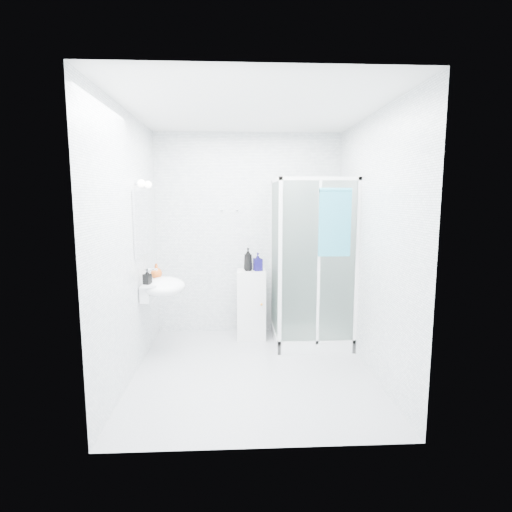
{
  "coord_description": "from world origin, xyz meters",
  "views": [
    {
      "loc": [
        -0.16,
        -3.91,
        1.76
      ],
      "look_at": [
        0.05,
        0.35,
        1.15
      ],
      "focal_mm": 28.0,
      "sensor_mm": 36.0,
      "label": 1
    }
  ],
  "objects": [
    {
      "name": "shampoo_bottle_a",
      "position": [
        -0.02,
        1.01,
        1.01
      ],
      "size": [
        0.13,
        0.13,
        0.29
      ],
      "primitive_type": "imported",
      "rotation": [
        0.0,
        0.0,
        0.23
      ],
      "color": "black",
      "rests_on": "storage_cabinet"
    },
    {
      "name": "shower_enclosure",
      "position": [
        0.67,
        0.77,
        0.45
      ],
      "size": [
        0.9,
        0.95,
        2.0
      ],
      "color": "white",
      "rests_on": "ground"
    },
    {
      "name": "soap_dispenser_black",
      "position": [
        -1.11,
        0.3,
        0.94
      ],
      "size": [
        0.1,
        0.1,
        0.16
      ],
      "primitive_type": "imported",
      "rotation": [
        0.0,
        0.0,
        -0.42
      ],
      "color": "black",
      "rests_on": "wall_basin"
    },
    {
      "name": "shampoo_bottle_b",
      "position": [
        0.1,
        1.01,
        0.98
      ],
      "size": [
        0.13,
        0.13,
        0.23
      ],
      "primitive_type": "imported",
      "rotation": [
        0.0,
        0.0,
        0.27
      ],
      "color": "#110C4C",
      "rests_on": "storage_cabinet"
    },
    {
      "name": "wall_hooks",
      "position": [
        -0.25,
        1.26,
        1.62
      ],
      "size": [
        0.23,
        0.06,
        0.03
      ],
      "color": "silver",
      "rests_on": "room"
    },
    {
      "name": "mirror",
      "position": [
        -1.19,
        0.45,
        1.5
      ],
      "size": [
        0.02,
        0.6,
        0.7
      ],
      "primitive_type": "cube",
      "color": "white",
      "rests_on": "room"
    },
    {
      "name": "vanity_lights",
      "position": [
        -1.14,
        0.45,
        1.92
      ],
      "size": [
        0.1,
        0.4,
        0.08
      ],
      "color": "silver",
      "rests_on": "room"
    },
    {
      "name": "storage_cabinet",
      "position": [
        0.03,
        1.02,
        0.44
      ],
      "size": [
        0.37,
        0.39,
        0.87
      ],
      "rotation": [
        0.0,
        0.0,
        -0.04
      ],
      "color": "white",
      "rests_on": "ground"
    },
    {
      "name": "room",
      "position": [
        0.0,
        0.0,
        1.3
      ],
      "size": [
        2.4,
        2.6,
        2.6
      ],
      "color": "white",
      "rests_on": "ground"
    },
    {
      "name": "hand_towel",
      "position": [
        0.91,
        0.36,
        1.53
      ],
      "size": [
        0.35,
        0.05,
        0.74
      ],
      "color": "teal",
      "rests_on": "shower_enclosure"
    },
    {
      "name": "soap_dispenser_orange",
      "position": [
        -1.08,
        0.62,
        0.95
      ],
      "size": [
        0.14,
        0.14,
        0.17
      ],
      "primitive_type": "imported",
      "rotation": [
        0.0,
        0.0,
        -0.05
      ],
      "color": "#B44B15",
      "rests_on": "wall_basin"
    },
    {
      "name": "wall_basin",
      "position": [
        -0.99,
        0.45,
        0.8
      ],
      "size": [
        0.46,
        0.56,
        0.35
      ],
      "color": "white",
      "rests_on": "ground"
    }
  ]
}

